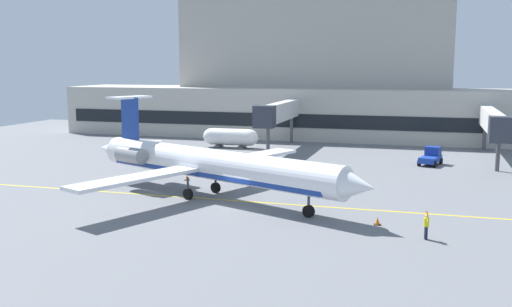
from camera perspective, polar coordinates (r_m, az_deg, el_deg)
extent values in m
cube|color=slate|center=(46.30, -1.89, -5.26)|extent=(120.00, 120.00, 0.10)
cube|color=yellow|center=(48.03, -1.18, -4.68)|extent=(108.00, 0.24, 0.01)
cube|color=red|center=(58.59, -12.41, -2.45)|extent=(0.30, 8.00, 0.01)
cube|color=#B7B2A8|center=(90.51, 5.48, 3.98)|extent=(78.63, 11.84, 7.55)
cube|color=#A8A49A|center=(93.29, 5.59, 10.73)|extent=(41.86, 8.29, 13.98)
cube|color=black|center=(84.74, 4.70, 3.18)|extent=(75.48, 0.12, 1.98)
cube|color=silver|center=(77.65, 2.50, 4.13)|extent=(1.40, 15.03, 2.40)
cube|color=#2D333D|center=(69.54, 0.82, 3.61)|extent=(2.40, 2.00, 2.64)
cylinder|color=#4C4C51|center=(83.77, 3.48, 2.33)|extent=(0.44, 0.44, 3.77)
cylinder|color=#4C4C51|center=(71.51, 1.18, 1.26)|extent=(0.44, 0.44, 3.77)
cube|color=silver|center=(74.14, 21.99, 3.00)|extent=(1.40, 18.30, 2.40)
cube|color=#2D333D|center=(64.19, 22.83, 2.17)|extent=(2.40, 2.00, 2.64)
cylinder|color=#4C4C51|center=(82.00, 21.39, 1.48)|extent=(0.44, 0.44, 3.39)
cylinder|color=#4C4C51|center=(66.22, 22.52, -0.16)|extent=(0.44, 0.44, 3.39)
cylinder|color=white|center=(48.72, -4.25, -1.05)|extent=(24.49, 12.48, 2.55)
cube|color=navy|center=(48.84, -4.24, -1.86)|extent=(22.04, 11.24, 0.46)
cone|color=white|center=(40.57, 9.80, -3.12)|extent=(3.56, 3.40, 2.49)
cone|color=white|center=(59.16, -14.00, 0.43)|extent=(3.90, 3.30, 2.16)
cube|color=white|center=(54.91, -0.49, -0.33)|extent=(6.59, 11.23, 0.28)
cube|color=white|center=(45.45, -11.80, -2.41)|extent=(6.59, 11.23, 0.28)
cylinder|color=gray|center=(55.92, -8.86, 0.32)|extent=(3.36, 2.50, 1.40)
cylinder|color=gray|center=(53.39, -12.09, -0.16)|extent=(3.36, 2.50, 1.40)
cube|color=navy|center=(56.26, -12.19, 3.39)|extent=(2.20, 1.13, 3.90)
cube|color=white|center=(56.12, -12.26, 5.37)|extent=(3.25, 4.45, 0.20)
cylinder|color=#3F3F44|center=(42.98, 5.16, -4.59)|extent=(0.20, 0.20, 1.16)
cylinder|color=black|center=(43.17, 5.15, -5.63)|extent=(0.96, 0.68, 0.90)
cylinder|color=#3F3F44|center=(51.06, -3.97, -2.46)|extent=(0.20, 0.20, 1.16)
cylinder|color=black|center=(51.22, -3.96, -3.34)|extent=(0.96, 0.68, 0.90)
cylinder|color=#3F3F44|center=(48.77, -6.66, -3.02)|extent=(0.20, 0.20, 1.16)
cylinder|color=black|center=(48.94, -6.65, -3.95)|extent=(0.96, 0.68, 0.90)
cube|color=#19389E|center=(67.90, 16.64, -0.53)|extent=(2.62, 3.93, 0.64)
cube|color=navy|center=(68.75, 16.89, 0.25)|extent=(1.88, 1.80, 0.98)
cylinder|color=black|center=(69.38, 16.22, -0.59)|extent=(0.46, 0.75, 0.70)
cylinder|color=black|center=(68.94, 17.60, -0.71)|extent=(0.46, 0.75, 0.70)
cylinder|color=black|center=(66.98, 15.63, -0.89)|extent=(0.46, 0.75, 0.70)
cylinder|color=black|center=(66.53, 17.05, -1.01)|extent=(0.46, 0.75, 0.70)
cube|color=#19389E|center=(64.71, -9.53, -0.70)|extent=(3.15, 1.46, 0.69)
cube|color=navy|center=(64.96, -10.25, 0.12)|extent=(1.26, 1.31, 1.11)
cylinder|color=black|center=(64.61, -10.68, -1.06)|extent=(0.70, 0.28, 0.70)
cylinder|color=black|center=(65.89, -10.11, -0.86)|extent=(0.70, 0.28, 0.70)
cylinder|color=black|center=(63.66, -8.91, -1.16)|extent=(0.70, 0.28, 0.70)
cylinder|color=black|center=(64.95, -8.37, -0.95)|extent=(0.70, 0.28, 0.70)
cube|color=silver|center=(70.95, -9.77, 0.07)|extent=(3.31, 3.93, 0.60)
cube|color=#B8B1A9|center=(71.80, -9.84, 0.81)|extent=(2.11, 2.02, 1.01)
cylinder|color=black|center=(72.15, -10.55, -0.05)|extent=(0.59, 0.75, 0.70)
cylinder|color=black|center=(72.25, -9.11, 0.00)|extent=(0.59, 0.75, 0.70)
cylinder|color=black|center=(69.74, -10.45, -0.34)|extent=(0.59, 0.75, 0.70)
cylinder|color=black|center=(69.85, -8.96, -0.29)|extent=(0.59, 0.75, 0.70)
cylinder|color=white|center=(78.79, -2.51, 1.63)|extent=(5.54, 2.30, 2.22)
sphere|color=white|center=(77.98, -0.59, 1.57)|extent=(2.18, 2.18, 2.18)
sphere|color=white|center=(79.69, -4.40, 1.69)|extent=(2.18, 2.18, 2.18)
cube|color=#59595B|center=(79.51, -3.63, 0.75)|extent=(0.60, 2.00, 0.35)
cube|color=#59595B|center=(78.44, -1.36, 0.66)|extent=(0.60, 2.00, 0.35)
cylinder|color=#191E33|center=(39.13, 16.28, -7.50)|extent=(0.18, 0.18, 0.84)
cylinder|color=#191E33|center=(39.33, 16.22, -7.42)|extent=(0.18, 0.18, 0.84)
cylinder|color=yellow|center=(39.04, 16.29, -6.46)|extent=(0.34, 0.34, 0.57)
sphere|color=tan|center=(38.94, 16.32, -5.89)|extent=(0.24, 0.24, 0.24)
cylinder|color=yellow|center=(38.74, 16.37, -6.03)|extent=(0.16, 0.40, 0.50)
cylinder|color=#F2590C|center=(38.69, 16.39, -5.71)|extent=(0.06, 0.06, 0.28)
cylinder|color=yellow|center=(39.16, 16.25, -5.87)|extent=(0.16, 0.40, 0.50)
cylinder|color=#F2590C|center=(39.11, 16.27, -5.55)|extent=(0.06, 0.06, 0.28)
cone|color=orange|center=(56.99, -6.75, -2.34)|extent=(0.36, 0.36, 0.55)
cube|color=black|center=(57.03, -6.74, -2.59)|extent=(0.47, 0.47, 0.04)
cone|color=orange|center=(41.90, 11.76, -6.47)|extent=(0.36, 0.36, 0.55)
cube|color=black|center=(41.97, 11.75, -6.80)|extent=(0.47, 0.47, 0.04)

